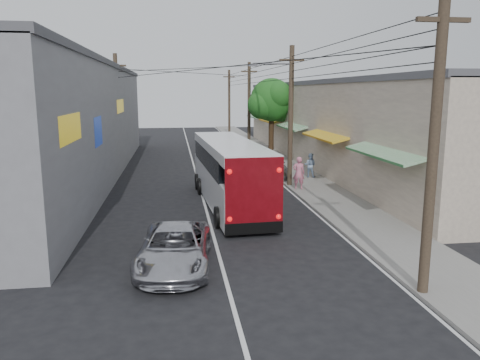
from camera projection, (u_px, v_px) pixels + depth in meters
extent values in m
plane|color=black|center=(225.00, 277.00, 13.99)|extent=(120.00, 120.00, 0.00)
cube|color=slate|center=(284.00, 167.00, 34.33)|extent=(3.00, 80.00, 0.12)
cube|color=beige|center=(335.00, 124.00, 36.35)|extent=(6.00, 40.00, 6.00)
cube|color=#4C4C51|center=(336.00, 83.00, 35.77)|extent=(6.20, 40.00, 0.30)
cube|color=#1A782B|center=(385.00, 152.00, 20.34)|extent=(1.39, 6.00, 0.46)
cube|color=orange|center=(327.00, 135.00, 28.13)|extent=(1.39, 6.00, 0.46)
cube|color=#1A782B|center=(293.00, 126.00, 35.91)|extent=(1.39, 6.00, 0.46)
cube|color=orange|center=(272.00, 120.00, 43.70)|extent=(1.39, 6.00, 0.46)
cube|color=#1A782B|center=(257.00, 115.00, 51.48)|extent=(1.39, 6.00, 0.46)
cube|color=gray|center=(61.00, 123.00, 29.69)|extent=(7.00, 36.00, 7.00)
cube|color=#4C4C51|center=(57.00, 65.00, 29.02)|extent=(7.20, 36.00, 0.30)
cube|color=yellow|center=(69.00, 128.00, 16.41)|extent=(0.12, 3.50, 1.00)
cube|color=#1433A5|center=(97.00, 131.00, 22.36)|extent=(0.12, 2.20, 1.40)
cube|color=yellow|center=(120.00, 106.00, 31.93)|extent=(0.12, 4.00, 0.90)
cylinder|color=#473828|center=(433.00, 150.00, 12.01)|extent=(0.28, 0.28, 8.00)
cube|color=#473828|center=(443.00, 20.00, 11.42)|extent=(1.40, 0.12, 0.12)
cylinder|color=#473828|center=(291.00, 118.00, 26.61)|extent=(0.28, 0.28, 8.00)
cube|color=#473828|center=(292.00, 60.00, 26.01)|extent=(1.40, 0.12, 0.12)
cylinder|color=#473828|center=(249.00, 109.00, 41.20)|extent=(0.28, 0.28, 8.00)
cube|color=#473828|center=(249.00, 71.00, 40.61)|extent=(1.40, 0.12, 0.12)
cylinder|color=#473828|center=(229.00, 104.00, 55.80)|extent=(0.28, 0.28, 8.00)
cube|color=#473828|center=(229.00, 77.00, 55.20)|extent=(1.40, 0.12, 0.12)
cylinder|color=#473828|center=(118.00, 113.00, 32.00)|extent=(0.28, 0.28, 8.00)
cube|color=#473828|center=(115.00, 66.00, 31.40)|extent=(1.40, 0.12, 0.12)
cylinder|color=#59595E|center=(272.00, 64.00, 25.90)|extent=(2.20, 0.10, 0.10)
cube|color=#59595E|center=(253.00, 65.00, 25.77)|extent=(0.50, 0.18, 0.12)
cylinder|color=#3F2B19|center=(271.00, 133.00, 39.85)|extent=(0.44, 0.44, 4.00)
sphere|color=#165317|center=(272.00, 100.00, 39.33)|extent=(3.60, 3.60, 3.60)
sphere|color=#165317|center=(281.00, 107.00, 40.16)|extent=(2.60, 2.60, 2.60)
sphere|color=#165317|center=(262.00, 105.00, 38.89)|extent=(2.40, 2.40, 2.40)
sphere|color=#165317|center=(279.00, 95.00, 38.34)|extent=(2.20, 2.20, 2.20)
sphere|color=#165317|center=(266.00, 97.00, 40.13)|extent=(2.00, 2.00, 2.00)
cube|color=white|center=(229.00, 184.00, 22.72)|extent=(2.83, 10.86, 1.70)
cube|color=black|center=(228.00, 158.00, 22.92)|extent=(2.75, 9.07, 0.90)
cube|color=white|center=(229.00, 146.00, 22.37)|extent=(2.83, 10.86, 0.45)
cube|color=maroon|center=(254.00, 192.00, 17.38)|extent=(2.22, 0.20, 2.60)
cube|color=black|center=(254.00, 228.00, 17.64)|extent=(2.24, 0.21, 0.45)
sphere|color=red|center=(230.00, 219.00, 17.36)|extent=(0.20, 0.20, 0.20)
sphere|color=red|center=(278.00, 217.00, 17.72)|extent=(0.20, 0.20, 0.20)
sphere|color=red|center=(229.00, 172.00, 17.02)|extent=(0.20, 0.20, 0.20)
sphere|color=red|center=(279.00, 170.00, 17.38)|extent=(0.20, 0.20, 0.20)
cylinder|color=black|center=(218.00, 217.00, 18.99)|extent=(0.32, 0.91, 0.90)
cylinder|color=black|center=(272.00, 214.00, 19.42)|extent=(0.32, 0.91, 0.90)
cylinder|color=black|center=(200.00, 186.00, 25.21)|extent=(0.32, 0.91, 0.90)
cylinder|color=black|center=(241.00, 185.00, 25.64)|extent=(0.32, 0.91, 0.90)
cylinder|color=black|center=(198.00, 182.00, 26.50)|extent=(0.32, 0.91, 0.90)
cylinder|color=black|center=(237.00, 180.00, 26.93)|extent=(0.32, 0.91, 0.90)
imported|color=silver|center=(175.00, 248.00, 14.64)|extent=(2.60, 4.88, 1.30)
imported|color=#9F9EA6|center=(268.00, 166.00, 30.43)|extent=(2.27, 5.04, 1.43)
imported|color=#242529|center=(243.00, 153.00, 37.13)|extent=(2.07, 4.32, 1.42)
imported|color=black|center=(235.00, 147.00, 40.68)|extent=(2.04, 4.38, 1.39)
imported|color=#D4708E|center=(299.00, 173.00, 25.97)|extent=(0.77, 0.62, 1.81)
imported|color=#89A4C8|center=(310.00, 165.00, 29.61)|extent=(0.93, 0.86, 1.53)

